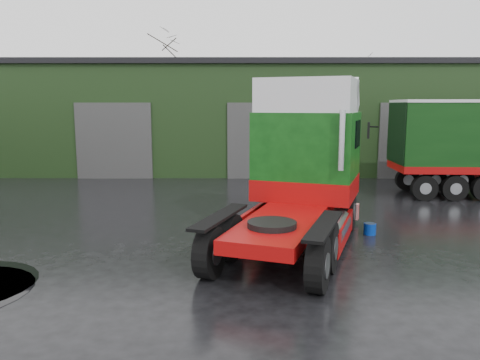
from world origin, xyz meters
The scene contains 7 objects.
ground centered at (0.00, 0.00, 0.00)m, with size 100.00×100.00×0.00m, color black.
warehouse centered at (2.00, 20.00, 3.16)m, with size 32.40×12.40×6.30m.
hero_tractor centered at (2.04, 1.48, 2.35)m, with size 3.21×7.57×4.70m, color #0E4510, non-canonical shape.
wash_bucket centered at (4.62, 3.01, 0.17)m, with size 0.36×0.36×0.34m, color navy.
tree_back_a centered at (-6.00, 30.00, 4.75)m, with size 4.40×4.40×9.50m, color black, non-canonical shape.
tree_back_b centered at (10.00, 30.00, 3.75)m, with size 4.40×4.40×7.50m, color black, non-canonical shape.
puddle_1 centered at (3.15, 5.01, 0.00)m, with size 1.77×1.77×0.01m, color black.
Camera 1 is at (0.71, -10.73, 3.88)m, focal length 35.00 mm.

